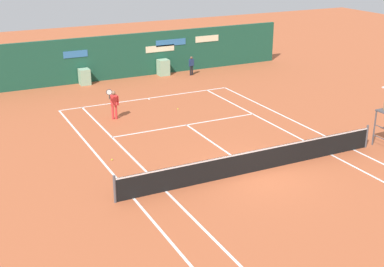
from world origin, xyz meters
name	(u,v)px	position (x,y,z in m)	size (l,w,h in m)	color
ground_plane	(247,166)	(0.00, 0.58, 0.00)	(80.00, 80.00, 0.01)	#B25633
tennis_net	(255,160)	(0.00, 0.00, 0.51)	(12.10, 0.10, 1.07)	#4C4C51
sponsor_back_wall	(118,58)	(0.04, 16.97, 1.42)	(25.00, 1.02, 2.95)	#194C38
player_on_baseline	(114,102)	(-3.01, 8.92, 0.92)	(0.76, 0.64, 1.79)	red
ball_kid_right_post	(191,64)	(4.84, 15.57, 0.76)	(0.44, 0.22, 1.32)	black
tennis_ball_mid_court	(112,160)	(-4.89, 3.74, 0.03)	(0.07, 0.07, 0.07)	#CCE033
tennis_ball_near_service_line	(178,109)	(0.69, 8.94, 0.03)	(0.07, 0.07, 0.07)	#CCE033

